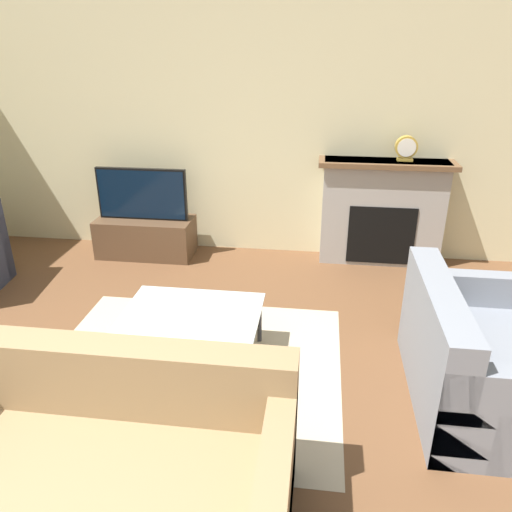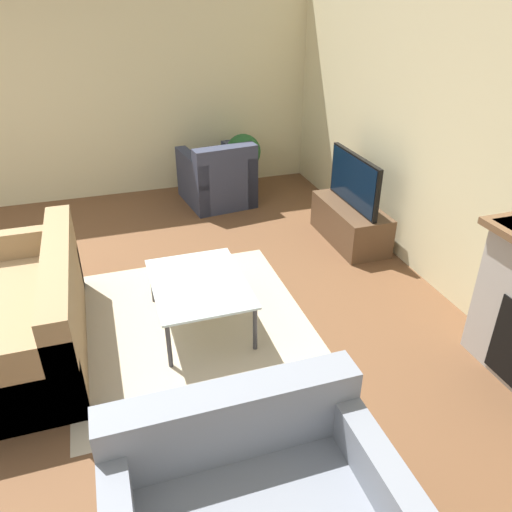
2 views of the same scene
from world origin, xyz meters
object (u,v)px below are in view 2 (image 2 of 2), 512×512
object	(u,v)px
coffee_table	(199,286)
potted_plant	(243,157)
tv	(354,181)
armchair_by_window	(217,180)
couch_sectional	(22,320)

from	to	relation	value
coffee_table	potted_plant	distance (m)	3.05
tv	coffee_table	bearing A→B (deg)	-62.06
armchair_by_window	coffee_table	world-z (taller)	armchair_by_window
couch_sectional	potted_plant	xyz separation A→B (m)	(-2.71, 2.58, 0.20)
couch_sectional	coffee_table	bearing A→B (deg)	86.63
tv	armchair_by_window	size ratio (longest dim) A/B	1.00
tv	couch_sectional	distance (m)	3.43
tv	potted_plant	distance (m)	1.92
tv	couch_sectional	xyz separation A→B (m)	(0.93, -3.28, -0.42)
couch_sectional	coffee_table	xyz separation A→B (m)	(0.08, 1.37, 0.09)
tv	armchair_by_window	world-z (taller)	tv
tv	couch_sectional	bearing A→B (deg)	-74.12
armchair_by_window	potted_plant	size ratio (longest dim) A/B	1.24
armchair_by_window	couch_sectional	bearing A→B (deg)	41.60
armchair_by_window	tv	bearing A→B (deg)	119.34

